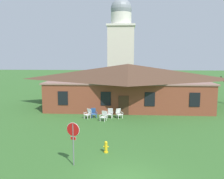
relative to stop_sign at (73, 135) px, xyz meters
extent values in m
cube|color=brown|center=(3.07, 17.34, -0.20)|extent=(18.76, 10.00, 3.20)
cube|color=#8C6458|center=(3.07, 17.34, 1.48)|extent=(19.14, 10.20, 0.16)
pyramid|color=#4C3323|center=(3.07, 17.34, 2.55)|extent=(19.51, 10.40, 1.98)
cube|color=black|center=(-3.97, 12.31, -0.04)|extent=(1.10, 0.06, 1.50)
cube|color=black|center=(0.73, 12.31, -0.04)|extent=(1.10, 0.06, 1.50)
cube|color=black|center=(5.42, 12.31, -0.04)|extent=(1.10, 0.06, 1.50)
cube|color=black|center=(10.11, 12.31, -0.04)|extent=(1.10, 0.06, 1.50)
cube|color=#422819|center=(2.64, 12.31, -0.75)|extent=(1.10, 0.06, 2.10)
cube|color=beige|center=(1.72, 32.85, 4.04)|extent=(4.80, 4.80, 11.68)
cube|color=silver|center=(1.72, 32.85, 10.06)|extent=(5.18, 5.18, 0.36)
cylinder|color=silver|center=(1.72, 32.85, 11.34)|extent=(3.80, 3.80, 2.20)
sphere|color=gray|center=(1.72, 32.85, 13.12)|extent=(3.88, 3.88, 3.88)
cylinder|color=slate|center=(0.00, 0.00, -0.57)|extent=(0.07, 0.07, 2.47)
cylinder|color=white|center=(0.00, 0.01, 0.34)|extent=(0.78, 0.23, 0.81)
cylinder|color=#B71414|center=(0.00, -0.01, 0.34)|extent=(0.74, 0.23, 0.76)
cube|color=#B71414|center=(0.00, 0.00, -0.18)|extent=(0.31, 0.11, 0.16)
cube|color=white|center=(0.00, 0.01, -0.18)|extent=(0.33, 0.11, 0.18)
cube|color=white|center=(-0.93, 10.26, -1.62)|extent=(0.07, 0.07, 0.36)
cube|color=white|center=(-1.31, 10.51, -1.62)|extent=(0.07, 0.07, 0.36)
cube|color=white|center=(-0.69, 10.63, -1.62)|extent=(0.07, 0.07, 0.36)
cube|color=white|center=(-1.07, 10.88, -1.62)|extent=(0.07, 0.07, 0.36)
cube|color=white|center=(-1.00, 10.57, -1.42)|extent=(0.74, 0.73, 0.05)
cube|color=white|center=(-0.83, 10.83, -1.12)|extent=(0.53, 0.44, 0.54)
cube|color=white|center=(-0.77, 10.39, -1.22)|extent=(0.30, 0.43, 0.03)
cube|color=white|center=(-0.86, 10.26, -1.33)|extent=(0.06, 0.06, 0.22)
cube|color=white|center=(-1.26, 10.71, -1.22)|extent=(0.30, 0.43, 0.03)
cube|color=white|center=(-1.34, 10.57, -1.33)|extent=(0.06, 0.06, 0.22)
cube|color=#2D5693|center=(-0.10, 10.78, -1.62)|extent=(0.06, 0.06, 0.36)
cube|color=#2D5693|center=(-0.53, 10.62, -1.62)|extent=(0.06, 0.06, 0.36)
cube|color=#2D5693|center=(-0.25, 11.20, -1.62)|extent=(0.06, 0.06, 0.36)
cube|color=#2D5693|center=(-0.68, 11.04, -1.62)|extent=(0.06, 0.06, 0.36)
cube|color=#2D5693|center=(-0.39, 10.91, -1.42)|extent=(0.69, 0.67, 0.05)
cube|color=#2D5693|center=(-0.50, 11.20, -1.12)|extent=(0.55, 0.36, 0.54)
cube|color=#2D5693|center=(-0.11, 10.99, -1.22)|extent=(0.22, 0.46, 0.03)
cube|color=#2D5693|center=(-0.06, 10.84, -1.33)|extent=(0.05, 0.05, 0.22)
cube|color=#2D5693|center=(-0.66, 10.79, -1.22)|extent=(0.22, 0.46, 0.03)
cube|color=#2D5693|center=(-0.60, 10.64, -1.33)|extent=(0.05, 0.05, 0.22)
cube|color=silver|center=(0.87, 9.42, -1.62)|extent=(0.06, 0.06, 0.36)
cube|color=silver|center=(0.43, 9.56, -1.62)|extent=(0.06, 0.06, 0.36)
cube|color=silver|center=(1.00, 9.84, -1.62)|extent=(0.06, 0.06, 0.36)
cube|color=silver|center=(0.56, 9.98, -1.62)|extent=(0.06, 0.06, 0.36)
cube|color=silver|center=(0.71, 9.70, -1.42)|extent=(0.67, 0.66, 0.05)
cube|color=silver|center=(0.80, 10.00, -1.12)|extent=(0.55, 0.33, 0.54)
cube|color=silver|center=(0.98, 9.60, -1.22)|extent=(0.20, 0.46, 0.03)
cube|color=silver|center=(0.93, 9.44, -1.33)|extent=(0.05, 0.05, 0.22)
cube|color=silver|center=(0.43, 9.77, -1.22)|extent=(0.20, 0.46, 0.03)
cube|color=silver|center=(0.38, 9.61, -1.33)|extent=(0.05, 0.05, 0.22)
cube|color=white|center=(1.47, 10.68, -1.62)|extent=(0.06, 0.06, 0.36)
cube|color=white|center=(1.01, 10.73, -1.62)|extent=(0.06, 0.06, 0.36)
cube|color=white|center=(1.52, 11.12, -1.62)|extent=(0.06, 0.06, 0.36)
cube|color=white|center=(1.06, 11.17, -1.62)|extent=(0.06, 0.06, 0.36)
cube|color=white|center=(1.27, 10.92, -1.42)|extent=(0.60, 0.58, 0.05)
cube|color=white|center=(1.30, 11.23, -1.12)|extent=(0.53, 0.25, 0.54)
cube|color=white|center=(1.55, 10.87, -1.22)|extent=(0.11, 0.47, 0.03)
cube|color=white|center=(1.53, 10.71, -1.33)|extent=(0.04, 0.04, 0.22)
cube|color=white|center=(0.98, 10.94, -1.22)|extent=(0.11, 0.47, 0.03)
cube|color=white|center=(0.96, 10.77, -1.33)|extent=(0.04, 0.04, 0.22)
cube|color=silver|center=(2.56, 10.80, -1.62)|extent=(0.07, 0.07, 0.36)
cube|color=silver|center=(2.15, 10.59, -1.62)|extent=(0.07, 0.07, 0.36)
cube|color=silver|center=(2.36, 11.19, -1.62)|extent=(0.07, 0.07, 0.36)
cube|color=silver|center=(1.95, 10.98, -1.62)|extent=(0.07, 0.07, 0.36)
cube|color=silver|center=(2.25, 10.89, -1.42)|extent=(0.72, 0.71, 0.05)
cube|color=silver|center=(2.11, 11.16, -1.12)|extent=(0.54, 0.40, 0.54)
cube|color=silver|center=(2.52, 11.00, -1.22)|extent=(0.27, 0.44, 0.03)
cube|color=silver|center=(2.59, 10.86, -1.33)|extent=(0.05, 0.05, 0.22)
cube|color=silver|center=(2.00, 10.74, -1.22)|extent=(0.27, 0.44, 0.03)
cube|color=silver|center=(2.08, 10.59, -1.33)|extent=(0.05, 0.05, 0.22)
cylinder|color=gold|center=(1.69, 1.97, -1.76)|extent=(0.28, 0.28, 0.08)
cylinder|color=gold|center=(1.69, 1.97, -1.45)|extent=(0.20, 0.20, 0.55)
sphere|color=gold|center=(1.69, 1.97, -1.11)|extent=(0.20, 0.20, 0.20)
cylinder|color=gold|center=(1.56, 1.97, -1.39)|extent=(0.10, 0.08, 0.08)
cylinder|color=gold|center=(1.82, 1.97, -1.39)|extent=(0.10, 0.08, 0.08)
camera|label=1|loc=(3.09, -12.99, 4.45)|focal=38.47mm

